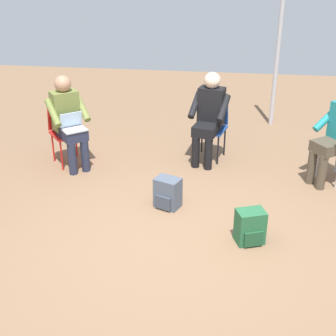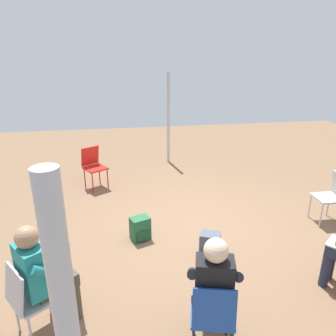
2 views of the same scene
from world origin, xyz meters
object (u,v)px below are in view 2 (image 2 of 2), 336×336
at_px(chair_southwest, 29,296).
at_px(backpack_near_laptop_user, 210,246).
at_px(chair_south, 213,314).
at_px(chair_east, 332,194).
at_px(chair_northwest, 93,164).
at_px(person_in_teal, 43,272).
at_px(person_in_black, 213,284).
at_px(backpack_by_empty_chair, 140,230).

bearing_deg(chair_southwest, backpack_near_laptop_user, 80.06).
distance_m(chair_southwest, chair_south, 1.78).
distance_m(chair_south, chair_east, 3.42).
height_order(chair_northwest, backpack_near_laptop_user, chair_northwest).
height_order(person_in_teal, backpack_near_laptop_user, person_in_teal).
bearing_deg(backpack_near_laptop_user, person_in_black, -105.59).
height_order(person_in_teal, backpack_by_empty_chair, person_in_teal).
relative_size(chair_southwest, backpack_by_empty_chair, 2.36).
distance_m(chair_east, person_in_black, 3.29).
bearing_deg(chair_southwest, person_in_teal, 90.00).
bearing_deg(chair_east, person_in_teal, 111.62).
relative_size(backpack_near_laptop_user, backpack_by_empty_chair, 1.00).
bearing_deg(chair_northwest, person_in_black, 76.94).
distance_m(chair_northwest, person_in_teal, 3.64).
bearing_deg(chair_northwest, chair_south, 75.79).
bearing_deg(person_in_teal, chair_northwest, 139.98).
bearing_deg(chair_southwest, chair_northwest, 138.03).
relative_size(chair_east, backpack_by_empty_chair, 2.36).
xyz_separation_m(chair_south, person_in_black, (0.04, 0.16, 0.20)).
height_order(chair_south, backpack_by_empty_chair, chair_south).
relative_size(chair_east, person_in_black, 0.69).
bearing_deg(chair_south, backpack_by_empty_chair, 117.38).
distance_m(chair_south, chair_northwest, 4.41).
bearing_deg(person_in_black, chair_east, 51.35).
bearing_deg(backpack_near_laptop_user, chair_east, 16.01).
height_order(chair_southwest, chair_south, same).
xyz_separation_m(person_in_teal, backpack_near_laptop_user, (1.99, 0.92, -0.54)).
distance_m(chair_southwest, backpack_by_empty_chair, 2.04).
distance_m(chair_southwest, person_in_teal, 0.26).
relative_size(chair_east, person_in_teal, 0.69).
xyz_separation_m(chair_south, chair_northwest, (-1.29, 4.22, 0.00)).
bearing_deg(backpack_by_empty_chair, chair_south, -76.53).
bearing_deg(chair_northwest, chair_southwest, 52.44).
height_order(chair_east, backpack_by_empty_chair, chair_east).
bearing_deg(person_in_black, chair_south, -90.00).
distance_m(chair_east, person_in_teal, 4.50).
distance_m(person_in_black, backpack_by_empty_chair, 2.09).
xyz_separation_m(chair_east, person_in_black, (-2.61, -2.00, 0.20)).
height_order(chair_southwest, person_in_black, person_in_black).
xyz_separation_m(chair_south, chair_east, (2.65, 2.16, 0.00)).
bearing_deg(person_in_teal, backpack_by_empty_chair, 109.33).
xyz_separation_m(chair_southwest, chair_east, (4.35, 1.66, 0.00)).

